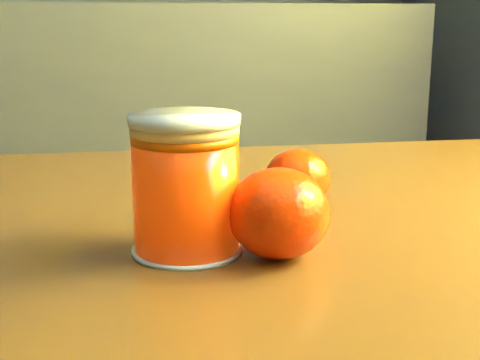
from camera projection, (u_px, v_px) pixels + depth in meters
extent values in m
cube|color=brown|center=(291.00, 234.00, 0.61)|extent=(0.94, 0.66, 0.04)
cylinder|color=#FF3A05|center=(186.00, 194.00, 0.50)|extent=(0.08, 0.08, 0.09)
cylinder|color=#F5B764|center=(185.00, 129.00, 0.49)|extent=(0.08, 0.08, 0.01)
cylinder|color=silver|center=(185.00, 120.00, 0.49)|extent=(0.08, 0.08, 0.01)
ellipsoid|color=#EB3104|center=(279.00, 213.00, 0.50)|extent=(0.09, 0.09, 0.07)
ellipsoid|color=#EB3104|center=(298.00, 178.00, 0.63)|extent=(0.08, 0.08, 0.06)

